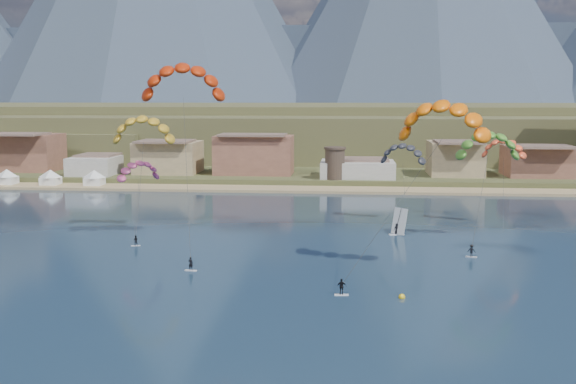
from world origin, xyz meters
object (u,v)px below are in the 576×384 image
(kitesurfer_green, at_px, (488,142))
(kitesurfer_orange, at_px, (443,115))
(watchtower, at_px, (335,163))
(kitesurfer_red, at_px, (183,76))
(buoy, at_px, (402,297))
(kitesurfer_yellow, at_px, (143,126))
(windsurfer, at_px, (398,226))

(kitesurfer_green, bearing_deg, kitesurfer_orange, -115.59)
(watchtower, distance_m, kitesurfer_red, 80.70)
(buoy, bearing_deg, kitesurfer_yellow, 139.39)
(kitesurfer_red, relative_size, kitesurfer_yellow, 1.41)
(windsurfer, bearing_deg, buoy, -93.08)
(watchtower, bearing_deg, buoy, -84.11)
(kitesurfer_yellow, height_order, kitesurfer_green, kitesurfer_yellow)
(watchtower, relative_size, kitesurfer_orange, 0.32)
(watchtower, distance_m, kitesurfer_orange, 91.18)
(kitesurfer_red, bearing_deg, kitesurfer_yellow, 133.35)
(kitesurfer_red, xyz_separation_m, kitesurfer_yellow, (-9.83, 10.41, -8.16))
(buoy, bearing_deg, kitesurfer_green, 64.54)
(kitesurfer_orange, bearing_deg, kitesurfer_red, 160.41)
(kitesurfer_orange, xyz_separation_m, buoy, (-5.78, -12.27, -21.38))
(kitesurfer_red, relative_size, kitesurfer_orange, 1.17)
(kitesurfer_red, height_order, kitesurfer_orange, kitesurfer_red)
(kitesurfer_yellow, height_order, kitesurfer_orange, kitesurfer_orange)
(windsurfer, height_order, buoy, windsurfer)
(kitesurfer_green, height_order, windsurfer, kitesurfer_green)
(kitesurfer_red, xyz_separation_m, windsurfer, (34.55, 11.93, -25.51))
(kitesurfer_yellow, bearing_deg, watchtower, 63.61)
(buoy, bearing_deg, kitesurfer_red, 141.46)
(kitesurfer_green, bearing_deg, windsurfer, 162.96)
(buoy, bearing_deg, windsurfer, 86.92)
(kitesurfer_red, distance_m, kitesurfer_yellow, 16.48)
(watchtower, xyz_separation_m, kitesurfer_yellow, (-31.95, -64.40, 12.47))
(watchtower, distance_m, buoy, 101.44)
(kitesurfer_green, bearing_deg, kitesurfer_yellow, 177.29)
(kitesurfer_orange, xyz_separation_m, windsurfer, (-3.75, 25.56, -20.02))
(kitesurfer_red, relative_size, windsurfer, 6.78)
(kitesurfer_orange, bearing_deg, kitesurfer_green, 64.41)
(windsurfer, xyz_separation_m, buoy, (-2.04, -37.83, -1.35))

